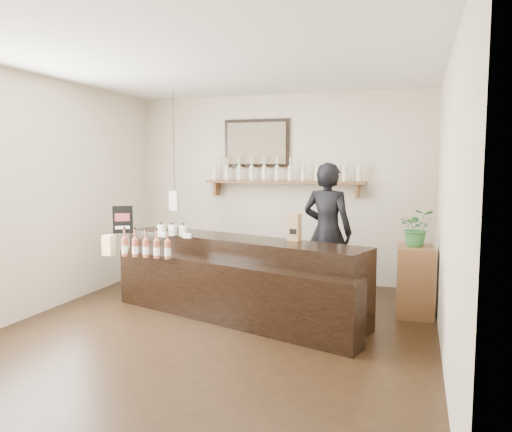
{
  "coord_description": "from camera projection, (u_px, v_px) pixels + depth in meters",
  "views": [
    {
      "loc": [
        1.99,
        -4.79,
        1.77
      ],
      "look_at": [
        0.21,
        0.7,
        1.16
      ],
      "focal_mm": 35.0,
      "sensor_mm": 36.0,
      "label": 1
    }
  ],
  "objects": [
    {
      "name": "paper_bag",
      "position": [
        294.0,
        227.0,
        5.66
      ],
      "size": [
        0.16,
        0.13,
        0.31
      ],
      "color": "#A17F4E",
      "rests_on": "counter"
    },
    {
      "name": "ground",
      "position": [
        217.0,
        330.0,
        5.33
      ],
      "size": [
        5.0,
        5.0,
        0.0
      ],
      "primitive_type": "plane",
      "color": "black",
      "rests_on": "ground"
    },
    {
      "name": "tape_dispenser",
      "position": [
        292.0,
        237.0,
        5.67
      ],
      "size": [
        0.14,
        0.08,
        0.11
      ],
      "color": "#172EA1",
      "rests_on": "counter"
    },
    {
      "name": "promo_sign",
      "position": [
        123.0,
        220.0,
        6.26
      ],
      "size": [
        0.22,
        0.14,
        0.35
      ],
      "color": "black",
      "rests_on": "counter"
    },
    {
      "name": "back_wall_decor",
      "position": [
        268.0,
        165.0,
        7.43
      ],
      "size": [
        2.66,
        0.96,
        1.69
      ],
      "color": "brown",
      "rests_on": "ground"
    },
    {
      "name": "counter",
      "position": [
        234.0,
        279.0,
        5.84
      ],
      "size": [
        3.24,
        1.81,
        1.05
      ],
      "color": "black",
      "rests_on": "ground"
    },
    {
      "name": "side_cabinet",
      "position": [
        415.0,
        281.0,
        5.84
      ],
      "size": [
        0.44,
        0.58,
        0.81
      ],
      "color": "brown",
      "rests_on": "ground"
    },
    {
      "name": "potted_plant",
      "position": [
        417.0,
        228.0,
        5.77
      ],
      "size": [
        0.42,
        0.37,
        0.43
      ],
      "primitive_type": "imported",
      "rotation": [
        0.0,
        0.0,
        0.09
      ],
      "color": "#2D7033",
      "rests_on": "side_cabinet"
    },
    {
      "name": "room_shell",
      "position": [
        216.0,
        170.0,
        5.15
      ],
      "size": [
        5.0,
        5.0,
        5.0
      ],
      "color": "beige",
      "rests_on": "ground"
    },
    {
      "name": "shopkeeper",
      "position": [
        327.0,
        223.0,
        6.41
      ],
      "size": [
        0.82,
        0.62,
        2.02
      ],
      "primitive_type": "imported",
      "rotation": [
        0.0,
        0.0,
        2.94
      ],
      "color": "black",
      "rests_on": "ground"
    }
  ]
}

